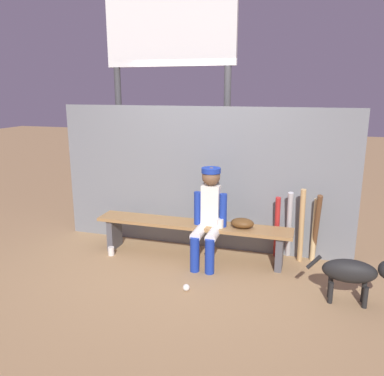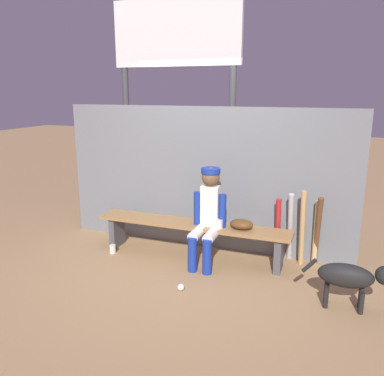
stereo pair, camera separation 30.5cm
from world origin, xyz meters
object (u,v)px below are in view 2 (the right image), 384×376
at_px(dugout_bench, 192,230).
at_px(bat_aluminum_silver, 290,227).
at_px(bat_wood_dark, 317,231).
at_px(bat_wood_natural, 316,233).
at_px(cup_on_bench, 219,224).
at_px(bat_wood_tan, 302,229).
at_px(dog, 352,277).
at_px(player_seated, 207,214).
at_px(bat_aluminum_red, 278,229).
at_px(baseball_glove, 242,224).
at_px(cup_on_ground, 113,249).
at_px(baseball, 181,287).
at_px(scoreboard, 180,58).

height_order(dugout_bench, bat_aluminum_silver, bat_aluminum_silver).
xyz_separation_m(bat_wood_dark, bat_wood_natural, (-0.01, 0.03, -0.04)).
bearing_deg(cup_on_bench, bat_aluminum_silver, 25.92).
bearing_deg(bat_wood_natural, dugout_bench, -167.49).
xyz_separation_m(bat_wood_tan, dog, (0.55, -0.84, -0.14)).
relative_size(player_seated, bat_aluminum_silver, 1.32).
height_order(bat_wood_dark, bat_wood_natural, bat_wood_dark).
relative_size(bat_aluminum_red, bat_wood_tan, 0.86).
bearing_deg(bat_aluminum_silver, bat_wood_tan, -28.25).
bearing_deg(baseball_glove, dugout_bench, 180.00).
height_order(dugout_bench, cup_on_ground, dugout_bench).
bearing_deg(bat_aluminum_silver, cup_on_ground, -165.53).
relative_size(baseball_glove, bat_aluminum_red, 0.35).
relative_size(dugout_bench, bat_wood_natural, 3.06).
height_order(bat_aluminum_silver, bat_wood_dark, bat_aluminum_silver).
xyz_separation_m(baseball, cup_on_bench, (0.18, 0.79, 0.48)).
bearing_deg(bat_aluminum_silver, baseball_glove, -149.58).
xyz_separation_m(bat_aluminum_red, bat_aluminum_silver, (0.14, 0.02, 0.04)).
xyz_separation_m(cup_on_ground, dog, (2.88, -0.36, 0.28)).
bearing_deg(bat_aluminum_red, cup_on_ground, -165.16).
bearing_deg(dog, dugout_bench, 161.93).
bearing_deg(bat_aluminum_silver, dugout_bench, -164.94).
distance_m(bat_wood_dark, dog, 0.98).
relative_size(baseball, cup_on_bench, 0.67).
relative_size(dugout_bench, bat_wood_dark, 2.77).
relative_size(player_seated, bat_aluminum_red, 1.45).
distance_m(bat_aluminum_red, cup_on_ground, 2.14).
bearing_deg(bat_aluminum_silver, bat_wood_natural, 2.42).
bearing_deg(dugout_bench, player_seated, -24.95).
bearing_deg(dugout_bench, cup_on_bench, -10.58).
height_order(bat_wood_natural, baseball, bat_wood_natural).
height_order(bat_wood_dark, dog, bat_wood_dark).
relative_size(player_seated, bat_wood_tan, 1.25).
bearing_deg(baseball_glove, bat_wood_natural, 21.24).
bearing_deg(bat_wood_tan, cup_on_bench, -162.09).
xyz_separation_m(bat_wood_dark, dog, (0.38, -0.90, -0.11)).
relative_size(dugout_bench, cup_on_bench, 22.53).
relative_size(scoreboard, dog, 4.26).
height_order(player_seated, scoreboard, scoreboard).
relative_size(bat_aluminum_red, scoreboard, 0.22).
xyz_separation_m(bat_aluminum_silver, baseball, (-0.97, -1.17, -0.41)).
bearing_deg(bat_aluminum_silver, dog, -52.85).
height_order(dugout_bench, scoreboard, scoreboard).
height_order(bat_wood_natural, cup_on_ground, bat_wood_natural).
height_order(bat_wood_dark, scoreboard, scoreboard).
bearing_deg(cup_on_bench, baseball_glove, 15.35).
distance_m(player_seated, bat_aluminum_red, 0.91).
height_order(cup_on_bench, scoreboard, scoreboard).
height_order(bat_aluminum_silver, cup_on_ground, bat_aluminum_silver).
bearing_deg(bat_aluminum_red, cup_on_bench, -150.80).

